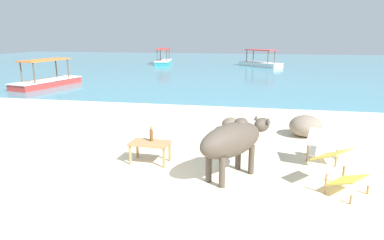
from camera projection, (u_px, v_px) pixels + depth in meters
name	position (u px, v px, depth m)	size (l,w,h in m)	color
sand_beach	(126.00, 200.00, 5.12)	(18.00, 14.00, 0.04)	beige
water_surface	(233.00, 67.00, 26.05)	(60.00, 36.00, 0.03)	teal
cow	(233.00, 140.00, 5.75)	(1.35, 1.71, 1.03)	#4C4238
low_bench_table	(150.00, 146.00, 6.47)	(0.78, 0.48, 0.42)	#A37A4C
bottle	(151.00, 135.00, 6.51)	(0.07, 0.07, 0.30)	brown
deck_chair_near	(339.00, 168.00, 5.30)	(0.93, 0.91, 0.68)	#A37A4C
deck_chair_far	(323.00, 145.00, 6.42)	(0.73, 0.89, 0.68)	#A37A4C
shore_rock_large	(305.00, 126.00, 8.21)	(0.81, 0.72, 0.52)	gray
shore_rock_medium	(231.00, 124.00, 8.70)	(0.61, 0.48, 0.34)	#756651
boat_teal	(164.00, 61.00, 28.23)	(1.74, 3.81, 1.29)	teal
boat_white	(260.00, 63.00, 26.29)	(3.52, 3.29, 1.29)	white
boat_red	(47.00, 81.00, 16.25)	(1.85, 3.83, 1.29)	#C63833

